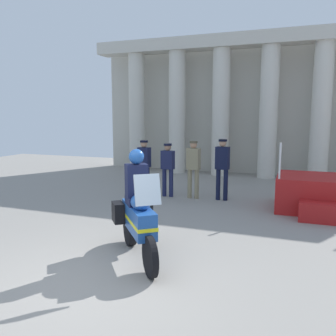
{
  "coord_description": "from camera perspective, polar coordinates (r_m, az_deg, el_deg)",
  "views": [
    {
      "loc": [
        2.84,
        -4.13,
        2.46
      ],
      "look_at": [
        -0.02,
        3.54,
        1.24
      ],
      "focal_mm": 37.89,
      "sensor_mm": 36.0,
      "label": 1
    }
  ],
  "objects": [
    {
      "name": "ground_plane",
      "position": [
        5.58,
        -13.25,
        -17.92
      ],
      "size": [
        28.0,
        28.0,
        0.0
      ],
      "primitive_type": "plane",
      "color": "gray"
    },
    {
      "name": "colonnade_backdrop",
      "position": [
        15.1,
        12.47,
        10.66
      ],
      "size": [
        12.82,
        1.55,
        5.74
      ],
      "color": "beige",
      "rests_on": "ground_plane"
    },
    {
      "name": "motorcycle_with_rider",
      "position": [
        6.15,
        -4.92,
        -7.25
      ],
      "size": [
        1.4,
        1.7,
        1.9
      ],
      "rotation": [
        0.0,
        0.0,
        -0.89
      ],
      "color": "black",
      "rests_on": "ground_plane"
    },
    {
      "name": "reviewing_stand",
      "position": [
        9.99,
        24.32,
        -4.0
      ],
      "size": [
        2.52,
        2.2,
        1.8
      ],
      "color": "#A51919",
      "rests_on": "ground_plane"
    },
    {
      "name": "officer_in_row_2",
      "position": [
        10.52,
        4.1,
        0.54
      ],
      "size": [
        0.41,
        0.27,
        1.72
      ],
      "rotation": [
        0.0,
        0.0,
        3.0
      ],
      "color": "#847A5B",
      "rests_on": "ground_plane"
    },
    {
      "name": "officer_in_row_3",
      "position": [
        10.37,
        8.73,
        0.56
      ],
      "size": [
        0.41,
        0.27,
        1.78
      ],
      "rotation": [
        0.0,
        0.0,
        3.0
      ],
      "color": "black",
      "rests_on": "ground_plane"
    },
    {
      "name": "officer_in_row_0",
      "position": [
        11.05,
        -3.86,
        0.85
      ],
      "size": [
        0.41,
        0.27,
        1.69
      ],
      "rotation": [
        0.0,
        0.0,
        3.0
      ],
      "color": "#141938",
      "rests_on": "ground_plane"
    },
    {
      "name": "officer_in_row_1",
      "position": [
        10.73,
        -0.04,
        0.42
      ],
      "size": [
        0.41,
        0.27,
        1.62
      ],
      "rotation": [
        0.0,
        0.0,
        3.0
      ],
      "color": "#191E42",
      "rests_on": "ground_plane"
    }
  ]
}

